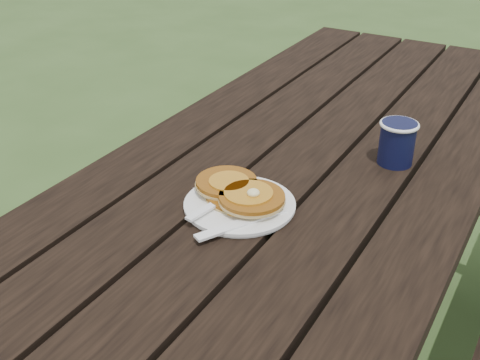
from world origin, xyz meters
The scene contains 6 objects.
picnic_table centered at (0.00, 0.00, 0.37)m, with size 1.36×1.80×0.75m.
plate centered at (-0.01, -0.34, 0.76)m, with size 0.20×0.20×0.01m, color white.
pancake_stack centered at (-0.02, -0.33, 0.77)m, with size 0.19×0.14×0.04m.
knife centered at (0.03, -0.40, 0.76)m, with size 0.02×0.18×0.01m, color white.
fork centered at (-0.05, -0.39, 0.77)m, with size 0.03×0.16×0.01m, color white, non-canonical shape.
coffee_cup centered at (0.18, -0.02, 0.80)m, with size 0.08×0.08×0.09m.
Camera 1 is at (0.47, -1.16, 1.35)m, focal length 45.00 mm.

